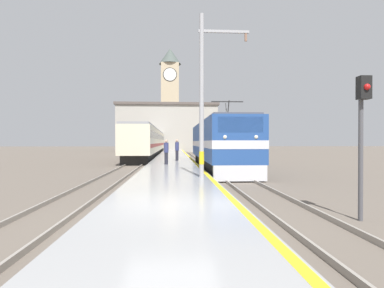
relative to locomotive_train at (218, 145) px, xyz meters
The scene contains 12 objects.
ground_plane 15.99m from the locomotive_train, 102.51° to the left, with size 200.00×200.00×0.00m, color #60564C.
platform 11.18m from the locomotive_train, 108.13° to the left, with size 3.77×140.00×0.45m.
rail_track_near 10.66m from the locomotive_train, 90.00° to the left, with size 2.84×140.00×0.16m.
rail_track_far 12.66m from the locomotive_train, 123.04° to the left, with size 2.83×140.00×0.16m.
locomotive_train is the anchor object (origin of this frame).
passenger_train 22.23m from the locomotive_train, 107.89° to the left, with size 2.92×36.19×3.82m.
catenary_mast 9.15m from the locomotive_train, 102.89° to the right, with size 2.38×0.23×7.59m.
person_on_platform 4.80m from the locomotive_train, 130.28° to the left, with size 0.34×0.34×1.86m.
second_waiting_passenger 4.00m from the locomotive_train, behind, with size 0.34×0.34×1.81m.
clock_tower 49.26m from the locomotive_train, 95.08° to the left, with size 5.10×5.10×23.94m.
station_building 42.20m from the locomotive_train, 96.44° to the left, with size 20.98×9.86×10.00m.
signal_post 15.01m from the locomotive_train, 83.99° to the right, with size 0.30×0.39×3.80m.
Camera 1 is at (0.07, -7.96, 2.09)m, focal length 28.00 mm.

